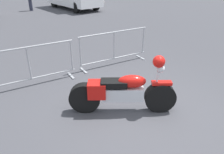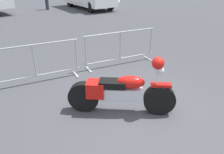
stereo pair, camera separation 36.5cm
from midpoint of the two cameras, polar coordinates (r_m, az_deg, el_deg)
name	(u,v)px [view 2 (the right image)]	position (r m, az deg, el deg)	size (l,w,h in m)	color
ground_plane	(142,113)	(4.78, 9.95, -9.39)	(120.00, 120.00, 0.00)	#424247
motorcycle	(121,92)	(4.53, 4.74, -3.90)	(1.98, 1.38, 1.27)	black
crowd_barrier_near	(35,63)	(5.97, -17.94, 3.39)	(2.37, 0.56, 1.07)	#9EA0A5
crowd_barrier_far	(120,48)	(6.86, 3.71, 7.59)	(2.37, 0.56, 1.07)	#9EA0A5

